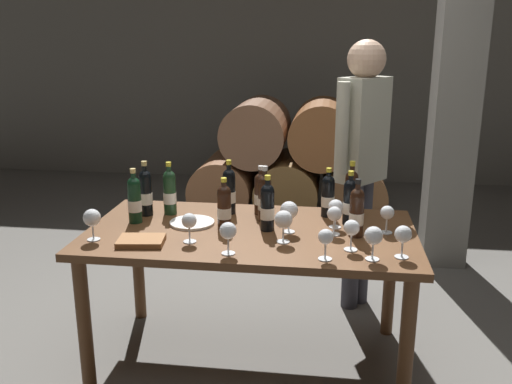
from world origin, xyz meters
name	(u,v)px	position (x,y,z in m)	size (l,w,h in m)	color
ground_plane	(251,359)	(0.00, 0.00, 0.00)	(14.00, 14.00, 0.00)	#66635E
cellar_back_wall	(300,64)	(0.00, 4.20, 1.40)	(10.00, 0.24, 2.80)	slate
barrel_stack	(289,165)	(0.00, 2.60, 0.52)	(1.86, 0.90, 1.15)	brown
stone_pillar	(456,97)	(1.30, 1.60, 1.30)	(0.32, 0.32, 2.60)	slate
dining_table	(251,246)	(0.00, 0.00, 0.67)	(1.70, 0.90, 0.76)	brown
wine_bottle_0	(267,207)	(0.08, 0.01, 0.89)	(0.07, 0.07, 0.29)	black
wine_bottle_1	(224,207)	(-0.14, 0.01, 0.88)	(0.07, 0.07, 0.27)	black
wine_bottle_2	(357,212)	(0.54, -0.02, 0.89)	(0.07, 0.07, 0.30)	black
wine_bottle_3	(134,199)	(-0.64, 0.04, 0.89)	(0.07, 0.07, 0.30)	black
wine_bottle_4	(350,201)	(0.51, 0.17, 0.89)	(0.07, 0.07, 0.29)	black
wine_bottle_5	(229,191)	(-0.16, 0.27, 0.89)	(0.07, 0.07, 0.31)	black
wine_bottle_6	(261,193)	(0.02, 0.28, 0.88)	(0.07, 0.07, 0.28)	black
wine_bottle_7	(265,197)	(0.05, 0.16, 0.89)	(0.07, 0.07, 0.31)	black
wine_bottle_8	(328,195)	(0.39, 0.29, 0.88)	(0.07, 0.07, 0.28)	black
wine_bottle_9	(146,192)	(-0.62, 0.17, 0.89)	(0.07, 0.07, 0.31)	black
wine_bottle_10	(351,193)	(0.52, 0.30, 0.90)	(0.07, 0.07, 0.32)	black
wine_bottle_11	(170,192)	(-0.49, 0.21, 0.89)	(0.07, 0.07, 0.30)	#19381E
wine_glass_0	(374,237)	(0.60, -0.32, 0.87)	(0.08, 0.08, 0.16)	white
wine_glass_1	(283,220)	(0.18, -0.15, 0.87)	(0.09, 0.09, 0.16)	white
wine_glass_2	(336,208)	(0.43, 0.10, 0.87)	(0.08, 0.08, 0.15)	white
wine_glass_3	(92,218)	(-0.75, -0.25, 0.87)	(0.09, 0.09, 0.16)	white
wine_glass_4	(189,222)	(-0.27, -0.21, 0.86)	(0.07, 0.07, 0.15)	white
wine_glass_5	(228,232)	(-0.06, -0.34, 0.87)	(0.08, 0.08, 0.15)	white
wine_glass_6	(289,211)	(0.20, -0.01, 0.88)	(0.09, 0.09, 0.16)	white
wine_glass_7	(387,214)	(0.69, 0.05, 0.86)	(0.07, 0.07, 0.15)	white
wine_glass_8	(326,238)	(0.39, -0.34, 0.86)	(0.07, 0.07, 0.14)	white
wine_glass_9	(352,229)	(0.51, -0.21, 0.87)	(0.08, 0.08, 0.15)	white
wine_glass_10	(403,235)	(0.73, -0.27, 0.87)	(0.08, 0.08, 0.15)	white
wine_glass_11	(334,215)	(0.43, -0.01, 0.87)	(0.07, 0.07, 0.15)	white
tasting_notebook	(141,241)	(-0.50, -0.26, 0.77)	(0.22, 0.16, 0.03)	#936038
serving_plate	(192,223)	(-0.33, 0.06, 0.77)	(0.24, 0.24, 0.01)	white
sommelier_presenting	(362,151)	(0.59, 0.75, 1.04)	(0.34, 0.41, 1.72)	#383842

